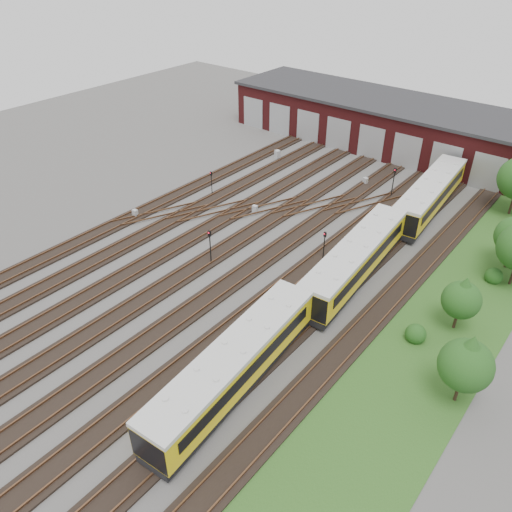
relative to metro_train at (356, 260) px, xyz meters
The scene contains 18 objects.
ground 13.54m from the metro_train, 138.31° to the right, with size 120.00×120.00×0.00m, color #43413E.
track_network 13.28m from the metro_train, 140.71° to the right, with size 30.40×70.00×0.33m.
maintenance_shed 32.66m from the metro_train, 107.86° to the left, with size 51.00×12.50×6.35m.
grass_verge 9.28m from the metro_train, ahead, with size 8.00×55.00×0.05m, color #234C19.
metro_train is the anchor object (origin of this frame).
signal_mast_0 21.37m from the metro_train, 169.05° to the left, with size 0.25×0.23×2.90m.
signal_mast_1 12.99m from the metro_train, 150.92° to the right, with size 0.29×0.27×3.58m.
signal_mast_2 17.39m from the metro_train, 105.52° to the left, with size 0.28×0.27×3.50m.
signal_mast_3 3.88m from the metro_train, 166.47° to the left, with size 0.27×0.25×2.94m.
relay_cabinet_0 24.33m from the metro_train, 168.23° to the right, with size 0.52×0.43×0.87m, color #ACAEB1.
relay_cabinet_1 27.76m from the metro_train, 141.07° to the left, with size 0.69×0.57×1.15m, color #ACAEB1.
relay_cabinet_2 14.98m from the metro_train, 165.06° to the left, with size 0.53×0.44×0.88m, color #ACAEB1.
relay_cabinet_3 19.79m from the metro_train, 115.71° to the left, with size 0.51×0.43×0.85m, color #ACAEB1.
relay_cabinet_4 5.01m from the metro_train, 118.74° to the right, with size 0.67×0.56×1.11m, color #ACAEB1.
tree_3 9.45m from the metro_train, ahead, with size 2.94×2.94×4.86m.
tree_4 14.42m from the metro_train, 32.65° to the right, with size 3.45×3.45×5.72m.
bush_0 8.60m from the metro_train, 27.59° to the right, with size 1.58×1.58×1.58m, color #1D4A15.
bush_1 12.29m from the metro_train, 37.19° to the left, with size 1.52×1.52×1.52m, color #1D4A15.
Camera 1 is at (25.78, -24.28, 26.31)m, focal length 35.00 mm.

